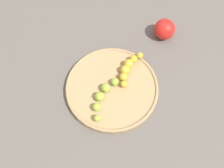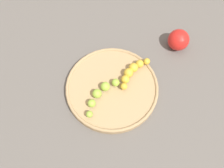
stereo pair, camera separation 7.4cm
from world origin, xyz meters
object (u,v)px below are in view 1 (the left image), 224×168
Objects in this scene: apple_red at (164,29)px; banana_green at (105,93)px; banana_spotted at (128,68)px; fruit_bowl at (112,88)px.

banana_green is at bearing 93.81° from apple_red.
banana_green is (-0.01, 0.11, -0.00)m from banana_spotted.
banana_spotted is at bearing -87.21° from fruit_bowl.
banana_spotted is 0.20m from apple_red.
banana_green is (-0.01, 0.04, 0.02)m from fruit_bowl.
banana_spotted is 1.86× the size of apple_red.
fruit_bowl is 0.08m from banana_spotted.
apple_red is at bearing -102.95° from banana_spotted.
apple_red is (0.02, -0.28, 0.02)m from fruit_bowl.
banana_green is 2.39× the size of apple_red.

